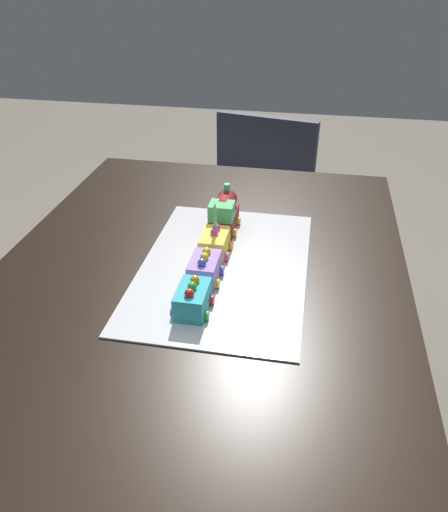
% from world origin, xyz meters
% --- Properties ---
extents(ground_plane, '(8.00, 8.00, 0.00)m').
position_xyz_m(ground_plane, '(0.00, 0.00, 0.00)').
color(ground_plane, gray).
extents(dining_table, '(1.40, 1.00, 0.74)m').
position_xyz_m(dining_table, '(0.00, 0.00, 0.63)').
color(dining_table, black).
rests_on(dining_table, ground).
extents(chair, '(0.47, 0.47, 0.86)m').
position_xyz_m(chair, '(-1.03, 0.09, 0.47)').
color(chair, '#2D3347').
rests_on(chair, ground).
extents(cake_board, '(0.60, 0.40, 0.00)m').
position_xyz_m(cake_board, '(-0.05, 0.06, 0.74)').
color(cake_board, silver).
rests_on(cake_board, dining_table).
extents(cake_locomotive, '(0.14, 0.08, 0.12)m').
position_xyz_m(cake_locomotive, '(-0.23, 0.02, 0.79)').
color(cake_locomotive, maroon).
rests_on(cake_locomotive, cake_board).
extents(cake_car_gondola_lemon, '(0.10, 0.08, 0.07)m').
position_xyz_m(cake_car_gondola_lemon, '(-0.10, 0.02, 0.77)').
color(cake_car_gondola_lemon, '#F4E04C').
rests_on(cake_car_gondola_lemon, cake_board).
extents(cake_car_flatbed_lavender, '(0.10, 0.08, 0.07)m').
position_xyz_m(cake_car_flatbed_lavender, '(0.01, 0.02, 0.77)').
color(cake_car_flatbed_lavender, '#AD84E0').
rests_on(cake_car_flatbed_lavender, cake_board).
extents(cake_car_hopper_turquoise, '(0.10, 0.08, 0.07)m').
position_xyz_m(cake_car_hopper_turquoise, '(0.13, 0.02, 0.77)').
color(cake_car_hopper_turquoise, '#38B7C6').
rests_on(cake_car_hopper_turquoise, cake_board).
extents(birthday_candle, '(0.01, 0.01, 0.06)m').
position_xyz_m(birthday_candle, '(-0.11, 0.02, 0.85)').
color(birthday_candle, '#66D872').
rests_on(birthday_candle, cake_car_gondola_lemon).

